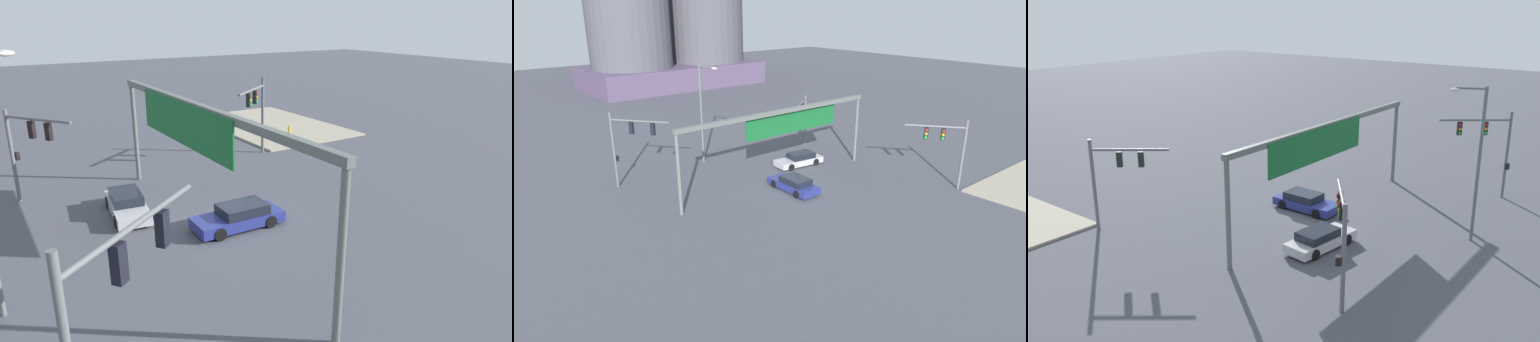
% 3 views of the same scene
% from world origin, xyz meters
% --- Properties ---
extents(ground_plane, '(186.35, 186.35, 0.00)m').
position_xyz_m(ground_plane, '(0.00, 0.00, 0.00)').
color(ground_plane, '#484954').
extents(traffic_signal_near_corner, '(3.10, 3.94, 5.86)m').
position_xyz_m(traffic_signal_near_corner, '(9.89, -7.49, 3.92)').
color(traffic_signal_near_corner, slate).
rests_on(traffic_signal_near_corner, ground).
extents(traffic_signal_opposite_side, '(4.06, 2.82, 5.38)m').
position_xyz_m(traffic_signal_opposite_side, '(8.72, 8.31, 3.68)').
color(traffic_signal_opposite_side, slate).
rests_on(traffic_signal_opposite_side, ground).
extents(traffic_signal_cross_street, '(3.32, 4.40, 6.41)m').
position_xyz_m(traffic_signal_cross_street, '(-10.20, 9.05, 4.28)').
color(traffic_signal_cross_street, '#5A5E60').
rests_on(traffic_signal_cross_street, ground).
extents(streetlamp_curved_arm, '(1.04, 1.93, 9.33)m').
position_xyz_m(streetlamp_curved_arm, '(-1.97, 10.77, 5.28)').
color(streetlamp_curved_arm, '#5A6262').
rests_on(streetlamp_curved_arm, ground).
extents(overhead_sign_gantry, '(19.61, 0.43, 6.46)m').
position_xyz_m(overhead_sign_gantry, '(0.51, 1.96, 5.34)').
color(overhead_sign_gantry, '#5C645F').
rests_on(overhead_sign_gantry, ground).
extents(sedan_car_approaching, '(2.04, 4.67, 1.21)m').
position_xyz_m(sedan_car_approaching, '(-0.18, 0.02, 0.58)').
color(sedan_car_approaching, navy).
rests_on(sedan_car_approaching, ground).
extents(sedan_car_waiting_far, '(4.81, 2.33, 1.21)m').
position_xyz_m(sedan_car_waiting_far, '(4.46, 4.31, 0.57)').
color(sedan_car_waiting_far, '#B9B6BB').
rests_on(sedan_car_waiting_far, ground).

